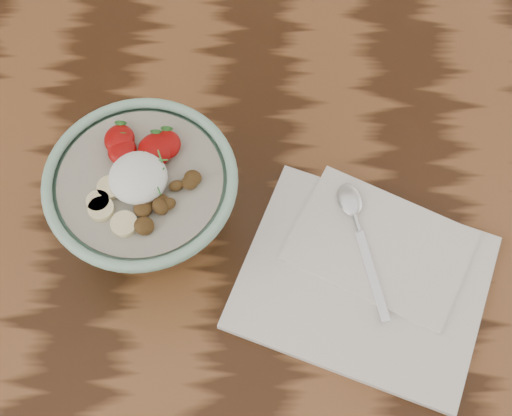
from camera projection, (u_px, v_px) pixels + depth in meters
The scene contains 4 objects.
table at pixel (253, 283), 94.24cm from camera, with size 160.00×90.00×75.00cm.
breakfast_bowl at pixel (146, 198), 81.19cm from camera, with size 21.39×21.39×14.51cm.
napkin at pixel (367, 274), 84.11cm from camera, with size 33.98×30.80×1.72cm.
spoon at pixel (355, 218), 85.84cm from camera, with size 5.97×17.99×0.94cm.
Camera 1 is at (0.92, -32.85, 154.58)cm, focal length 50.00 mm.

